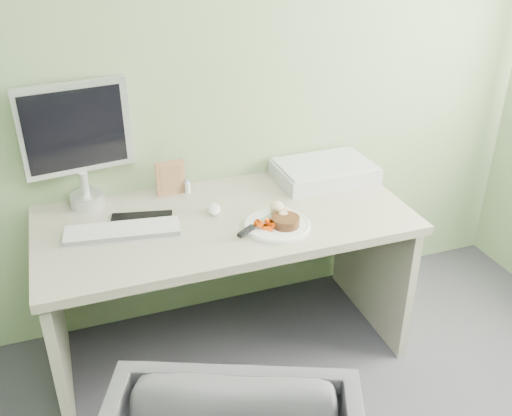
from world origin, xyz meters
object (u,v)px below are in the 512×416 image
object	(u,v)px
monitor	(77,139)
plate	(277,226)
scanner	(324,172)
desk	(226,252)

from	to	relation	value
monitor	plate	bearing A→B (deg)	-41.29
plate	scanner	world-z (taller)	scanner
plate	scanner	size ratio (longest dim) A/B	0.59
plate	desk	bearing A→B (deg)	138.41
desk	monitor	xyz separation A→B (m)	(-0.55, 0.31, 0.50)
scanner	monitor	bearing A→B (deg)	173.58
desk	scanner	distance (m)	0.65
desk	scanner	size ratio (longest dim) A/B	3.41
desk	scanner	world-z (taller)	scanner
plate	monitor	distance (m)	0.92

